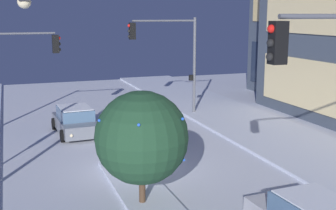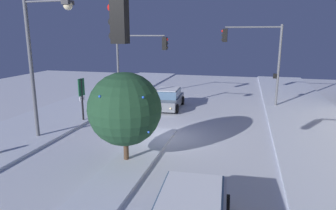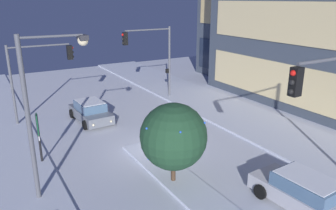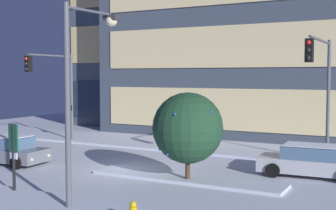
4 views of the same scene
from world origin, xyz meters
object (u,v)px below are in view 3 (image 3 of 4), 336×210
object	(u,v)px
car_near	(91,112)
parking_info_sign	(38,133)
traffic_light_corner_far_left	(152,51)
decorated_tree_median	(173,136)
street_lamp_arched	(46,95)
traffic_light_corner_near_left	(38,68)
car_far	(306,194)

from	to	relation	value
car_near	parking_info_sign	size ratio (longest dim) A/B	1.57
traffic_light_corner_far_left	decorated_tree_median	bearing A→B (deg)	66.12
street_lamp_arched	decorated_tree_median	bearing A→B (deg)	-15.98
traffic_light_corner_near_left	traffic_light_corner_far_left	distance (m)	9.26
car_far	street_lamp_arched	size ratio (longest dim) A/B	0.68
decorated_tree_median	street_lamp_arched	bearing A→B (deg)	-109.00
car_near	traffic_light_corner_far_left	world-z (taller)	traffic_light_corner_far_left
car_near	traffic_light_corner_near_left	world-z (taller)	traffic_light_corner_near_left
car_near	street_lamp_arched	distance (m)	10.28
car_near	traffic_light_corner_near_left	distance (m)	4.65
car_near	car_far	size ratio (longest dim) A/B	0.90
car_far	traffic_light_corner_far_left	xyz separation A→B (m)	(-17.14, 1.91, 3.54)
street_lamp_arched	parking_info_sign	size ratio (longest dim) A/B	2.57
traffic_light_corner_near_left	traffic_light_corner_far_left	world-z (taller)	traffic_light_corner_far_left
traffic_light_corner_far_left	street_lamp_arched	size ratio (longest dim) A/B	0.86
parking_info_sign	decorated_tree_median	world-z (taller)	decorated_tree_median
car_far	traffic_light_corner_near_left	xyz separation A→B (m)	(-16.44, -7.32, 3.21)
traffic_light_corner_near_left	street_lamp_arched	size ratio (longest dim) A/B	0.78
car_near	parking_info_sign	distance (m)	6.65
car_far	traffic_light_corner_near_left	distance (m)	18.28
car_far	decorated_tree_median	size ratio (longest dim) A/B	1.23
traffic_light_corner_near_left	parking_info_sign	xyz separation A→B (m)	(6.66, -1.40, -2.14)
car_near	car_far	world-z (taller)	same
car_near	decorated_tree_median	xyz separation A→B (m)	(10.18, 0.76, 1.69)
car_near	decorated_tree_median	distance (m)	10.34
street_lamp_arched	decorated_tree_median	xyz separation A→B (m)	(1.74, 5.05, -2.31)
street_lamp_arched	parking_info_sign	world-z (taller)	street_lamp_arched
car_far	decorated_tree_median	bearing A→B (deg)	35.38
car_far	traffic_light_corner_far_left	size ratio (longest dim) A/B	0.79
street_lamp_arched	car_far	bearing A→B (deg)	-32.88
car_far	parking_info_sign	size ratio (longest dim) A/B	1.74
car_near	traffic_light_corner_far_left	bearing A→B (deg)	107.61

